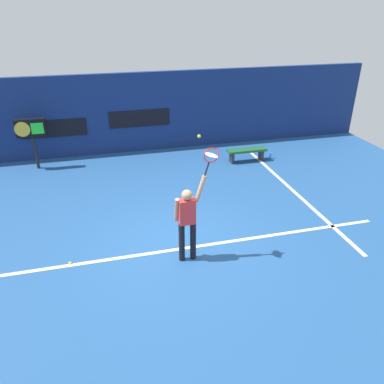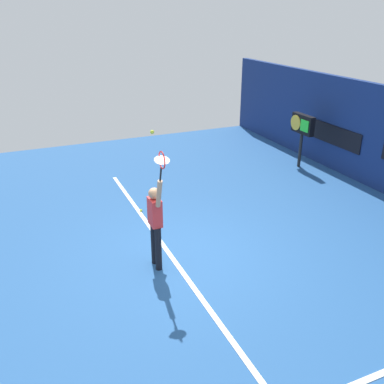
# 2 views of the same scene
# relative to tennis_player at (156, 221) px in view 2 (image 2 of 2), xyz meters

# --- Properties ---
(ground_plane) EXTENTS (18.00, 18.00, 0.00)m
(ground_plane) POSITION_rel_tennis_player_xyz_m (-0.09, 0.57, -1.01)
(ground_plane) COLOR #23518C
(sponsor_banner_portside) EXTENTS (2.20, 0.03, 0.60)m
(sponsor_banner_portside) POSITION_rel_tennis_player_xyz_m (-3.09, 6.96, 0.09)
(sponsor_banner_portside) COLOR black
(court_baseline) EXTENTS (10.00, 0.10, 0.01)m
(court_baseline) POSITION_rel_tennis_player_xyz_m (-0.09, 0.38, -1.00)
(court_baseline) COLOR white
(court_baseline) RESTS_ON ground_plane
(tennis_player) EXTENTS (0.66, 0.31, 1.98)m
(tennis_player) POSITION_rel_tennis_player_xyz_m (0.00, 0.00, 0.00)
(tennis_player) COLOR black
(tennis_player) RESTS_ON ground_plane
(tennis_racket) EXTENTS (0.39, 0.27, 0.63)m
(tennis_racket) POSITION_rel_tennis_player_xyz_m (0.48, -0.00, 1.35)
(tennis_racket) COLOR black
(tennis_ball) EXTENTS (0.07, 0.07, 0.07)m
(tennis_ball) POSITION_rel_tennis_player_xyz_m (0.22, -0.07, 1.81)
(tennis_ball) COLOR #CCE033
(scoreboard_clock) EXTENTS (0.96, 0.20, 1.71)m
(scoreboard_clock) POSITION_rel_tennis_player_xyz_m (-3.71, 6.16, 0.32)
(scoreboard_clock) COLOR black
(scoreboard_clock) RESTS_ON ground_plane
(spare_ball) EXTENTS (0.07, 0.07, 0.07)m
(spare_ball) POSITION_rel_tennis_player_xyz_m (-2.50, 0.43, -0.98)
(spare_ball) COLOR #CCE033
(spare_ball) RESTS_ON ground_plane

